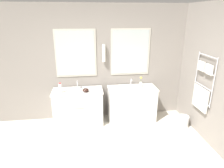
{
  "coord_description": "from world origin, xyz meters",
  "views": [
    {
      "loc": [
        -0.09,
        -2.15,
        2.37
      ],
      "look_at": [
        0.41,
        1.58,
        1.05
      ],
      "focal_mm": 32.0,
      "sensor_mm": 36.0,
      "label": 1
    }
  ],
  "objects_px": {
    "amenity_bowl": "(86,90)",
    "flower_vase": "(141,83)",
    "toiletry_bottle": "(60,88)",
    "vanity_left": "(78,107)",
    "waste_bin": "(183,121)",
    "vanity_right": "(132,104)"
  },
  "relations": [
    {
      "from": "waste_bin",
      "to": "flower_vase",
      "type": "bearing_deg",
      "value": 148.26
    },
    {
      "from": "vanity_right",
      "to": "flower_vase",
      "type": "height_order",
      "value": "flower_vase"
    },
    {
      "from": "amenity_bowl",
      "to": "flower_vase",
      "type": "distance_m",
      "value": 1.26
    },
    {
      "from": "vanity_right",
      "to": "toiletry_bottle",
      "type": "relative_size",
      "value": 4.96
    },
    {
      "from": "flower_vase",
      "to": "vanity_right",
      "type": "bearing_deg",
      "value": -160.78
    },
    {
      "from": "amenity_bowl",
      "to": "flower_vase",
      "type": "bearing_deg",
      "value": 6.98
    },
    {
      "from": "vanity_right",
      "to": "amenity_bowl",
      "type": "relative_size",
      "value": 8.32
    },
    {
      "from": "amenity_bowl",
      "to": "waste_bin",
      "type": "bearing_deg",
      "value": -10.07
    },
    {
      "from": "amenity_bowl",
      "to": "waste_bin",
      "type": "height_order",
      "value": "amenity_bowl"
    },
    {
      "from": "vanity_right",
      "to": "toiletry_bottle",
      "type": "distance_m",
      "value": 1.65
    },
    {
      "from": "toiletry_bottle",
      "to": "amenity_bowl",
      "type": "height_order",
      "value": "toiletry_bottle"
    },
    {
      "from": "flower_vase",
      "to": "waste_bin",
      "type": "height_order",
      "value": "flower_vase"
    },
    {
      "from": "toiletry_bottle",
      "to": "waste_bin",
      "type": "relative_size",
      "value": 0.85
    },
    {
      "from": "vanity_left",
      "to": "waste_bin",
      "type": "xyz_separation_m",
      "value": [
        2.28,
        -0.45,
        -0.27
      ]
    },
    {
      "from": "vanity_right",
      "to": "toiletry_bottle",
      "type": "height_order",
      "value": "toiletry_bottle"
    },
    {
      "from": "vanity_left",
      "to": "waste_bin",
      "type": "relative_size",
      "value": 4.2
    },
    {
      "from": "vanity_left",
      "to": "toiletry_bottle",
      "type": "xyz_separation_m",
      "value": [
        -0.35,
        -0.05,
        0.5
      ]
    },
    {
      "from": "toiletry_bottle",
      "to": "amenity_bowl",
      "type": "xyz_separation_m",
      "value": [
        0.53,
        -0.03,
        -0.06
      ]
    },
    {
      "from": "vanity_right",
      "to": "waste_bin",
      "type": "height_order",
      "value": "vanity_right"
    },
    {
      "from": "vanity_right",
      "to": "amenity_bowl",
      "type": "bearing_deg",
      "value": -175.58
    },
    {
      "from": "vanity_left",
      "to": "amenity_bowl",
      "type": "distance_m",
      "value": 0.48
    },
    {
      "from": "flower_vase",
      "to": "toiletry_bottle",
      "type": "bearing_deg",
      "value": -175.99
    }
  ]
}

